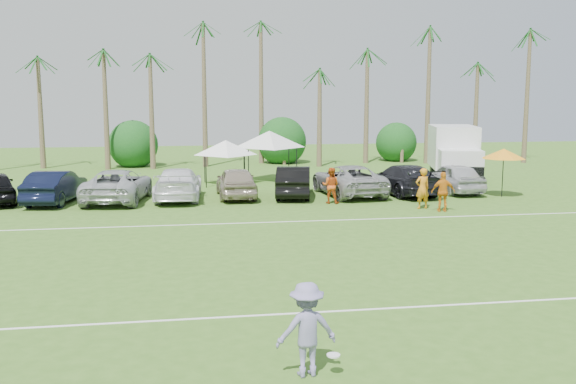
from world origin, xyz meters
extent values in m
plane|color=#3C661E|center=(0.00, 0.00, 0.00)|extent=(120.00, 120.00, 0.00)
cube|color=white|center=(0.00, 2.00, 0.01)|extent=(80.00, 0.10, 0.01)
cube|color=white|center=(0.00, 14.00, 0.01)|extent=(80.00, 0.10, 0.01)
cone|color=brown|center=(-12.00, 38.00, 5.00)|extent=(0.44, 0.44, 10.00)
cone|color=brown|center=(-8.00, 38.00, 5.50)|extent=(0.44, 0.44, 11.00)
cone|color=brown|center=(-4.00, 38.00, 4.00)|extent=(0.44, 0.44, 8.00)
cone|color=brown|center=(0.00, 38.00, 4.50)|extent=(0.44, 0.44, 9.00)
cone|color=brown|center=(4.00, 38.00, 5.00)|extent=(0.44, 0.44, 10.00)
cone|color=brown|center=(8.00, 38.00, 5.50)|extent=(0.44, 0.44, 11.00)
cone|color=brown|center=(13.00, 38.00, 4.00)|extent=(0.44, 0.44, 8.00)
cone|color=brown|center=(18.00, 38.00, 4.50)|extent=(0.44, 0.44, 9.00)
cone|color=brown|center=(23.00, 38.00, 5.00)|extent=(0.44, 0.44, 10.00)
cone|color=brown|center=(27.00, 38.00, 5.50)|extent=(0.44, 0.44, 11.00)
cylinder|color=brown|center=(-6.00, 39.00, 0.70)|extent=(0.30, 0.30, 1.40)
sphere|color=#134419|center=(-6.00, 39.00, 1.80)|extent=(4.00, 4.00, 4.00)
cylinder|color=brown|center=(6.00, 39.00, 0.70)|extent=(0.30, 0.30, 1.40)
sphere|color=#134419|center=(6.00, 39.00, 1.80)|extent=(4.00, 4.00, 4.00)
cylinder|color=brown|center=(16.00, 39.00, 0.70)|extent=(0.30, 0.30, 1.40)
sphere|color=#134419|center=(16.00, 39.00, 1.80)|extent=(4.00, 4.00, 4.00)
imported|color=orange|center=(9.49, 16.27, 1.01)|extent=(0.80, 0.58, 2.01)
imported|color=#CC4F16|center=(5.40, 18.54, 0.93)|extent=(1.11, 1.00, 1.86)
imported|color=orange|center=(10.18, 15.34, 0.96)|extent=(1.20, 0.68, 1.92)
cube|color=silver|center=(15.46, 26.50, 2.23)|extent=(3.96, 5.55, 2.72)
cube|color=silver|center=(14.52, 23.15, 1.14)|extent=(2.94, 2.56, 2.28)
cube|color=black|center=(14.30, 22.36, 0.82)|extent=(2.50, 0.99, 1.09)
cube|color=#E5590C|center=(16.78, 26.14, 1.74)|extent=(0.49, 1.68, 0.98)
cylinder|color=black|center=(13.53, 23.65, 0.49)|extent=(0.58, 1.03, 0.98)
cylinder|color=black|center=(15.63, 23.07, 0.49)|extent=(0.58, 1.03, 0.98)
cylinder|color=black|center=(14.76, 28.05, 0.49)|extent=(0.58, 1.03, 0.98)
cylinder|color=black|center=(16.85, 27.47, 0.49)|extent=(0.58, 1.03, 0.98)
cylinder|color=black|center=(-0.75, 25.46, 0.93)|extent=(0.06, 0.06, 1.86)
cylinder|color=black|center=(1.83, 25.46, 0.93)|extent=(0.06, 0.06, 1.86)
cylinder|color=black|center=(-0.75, 28.04, 0.93)|extent=(0.06, 0.06, 1.86)
cylinder|color=black|center=(1.83, 28.04, 0.93)|extent=(0.06, 0.06, 1.86)
pyramid|color=white|center=(0.54, 26.75, 2.78)|extent=(4.01, 4.01, 0.93)
cylinder|color=black|center=(1.94, 26.58, 1.09)|extent=(0.06, 0.06, 2.19)
cylinder|color=black|center=(5.02, 26.58, 1.09)|extent=(0.06, 0.06, 2.19)
cylinder|color=black|center=(1.94, 29.65, 1.09)|extent=(0.06, 0.06, 2.19)
cylinder|color=black|center=(5.02, 29.65, 1.09)|extent=(0.06, 0.06, 2.19)
pyramid|color=white|center=(3.48, 28.12, 3.28)|extent=(4.72, 4.72, 1.09)
cylinder|color=black|center=(15.21, 19.17, 1.20)|extent=(0.05, 0.05, 2.39)
cone|color=orange|center=(15.21, 19.17, 2.39)|extent=(2.39, 2.39, 0.54)
imported|color=#837BAF|center=(0.28, -1.61, 0.94)|extent=(1.29, 0.83, 1.89)
cylinder|color=white|center=(0.79, -1.72, 0.42)|extent=(0.27, 0.27, 0.03)
imported|color=black|center=(-8.66, 20.94, 0.85)|extent=(2.63, 5.38, 1.70)
imported|color=#B3B6B9|center=(-5.53, 20.98, 0.85)|extent=(3.56, 6.41, 1.70)
imported|color=white|center=(-2.39, 21.15, 0.85)|extent=(2.70, 5.97, 1.70)
imported|color=gray|center=(0.74, 21.23, 0.85)|extent=(2.04, 5.00, 1.70)
imported|color=black|center=(3.88, 21.07, 0.85)|extent=(2.73, 5.40, 1.70)
imported|color=#9F9F9F|center=(7.01, 21.16, 0.85)|extent=(3.44, 6.37, 1.70)
imported|color=black|center=(10.15, 20.95, 0.85)|extent=(3.06, 6.09, 1.70)
imported|color=#BABABE|center=(13.28, 21.25, 0.85)|extent=(2.17, 5.05, 1.70)
camera|label=1|loc=(-2.00, -13.42, 5.44)|focal=40.00mm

